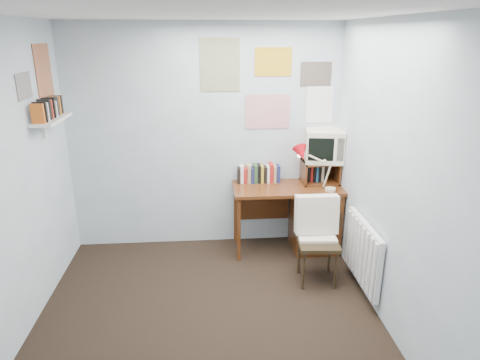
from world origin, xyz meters
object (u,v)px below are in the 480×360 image
object	(u,v)px
desk	(310,215)
tv_riser	(320,172)
radiator	(363,252)
desk_lamp	(332,172)
wall_shelf	(51,119)
desk_chair	(318,243)
crt_tv	(324,144)

from	to	relation	value
desk	tv_riser	size ratio (longest dim) A/B	3.00
radiator	desk_lamp	bearing A→B (deg)	99.27
wall_shelf	desk	bearing A→B (deg)	8.40
tv_riser	radiator	xyz separation A→B (m)	(0.17, -1.04, -0.47)
desk_chair	wall_shelf	size ratio (longest dim) A/B	1.34
desk	wall_shelf	size ratio (longest dim) A/B	1.94
tv_riser	radiator	distance (m)	1.15
desk_chair	radiator	size ratio (longest dim) A/B	1.04
crt_tv	wall_shelf	bearing A→B (deg)	-159.78
desk_chair	wall_shelf	world-z (taller)	wall_shelf
crt_tv	radiator	world-z (taller)	crt_tv
desk_chair	radiator	world-z (taller)	desk_chair
crt_tv	radiator	size ratio (longest dim) A/B	0.51
crt_tv	tv_riser	bearing A→B (deg)	-137.86
desk_chair	crt_tv	distance (m)	1.18
desk_lamp	tv_riser	xyz separation A→B (m)	(-0.05, 0.28, -0.09)
desk	desk_lamp	xyz separation A→B (m)	(0.17, -0.17, 0.57)
desk_lamp	desk_chair	bearing A→B (deg)	-101.45
desk_lamp	wall_shelf	world-z (taller)	wall_shelf
desk	radiator	distance (m)	0.97
tv_riser	crt_tv	size ratio (longest dim) A/B	0.97
desk_chair	tv_riser	size ratio (longest dim) A/B	2.08
desk_lamp	crt_tv	size ratio (longest dim) A/B	1.03
desk_chair	desk_lamp	bearing A→B (deg)	68.77
tv_riser	wall_shelf	size ratio (longest dim) A/B	0.65
tv_riser	crt_tv	distance (m)	0.32
tv_riser	wall_shelf	distance (m)	2.83
desk	radiator	size ratio (longest dim) A/B	1.50
desk_chair	wall_shelf	bearing A→B (deg)	176.14
desk	crt_tv	bearing A→B (deg)	41.02
wall_shelf	desk_chair	bearing A→B (deg)	-7.59
desk	desk_lamp	world-z (taller)	desk_lamp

